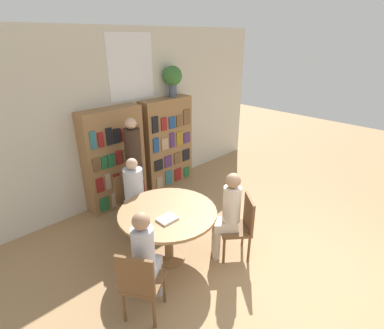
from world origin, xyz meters
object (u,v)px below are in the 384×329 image
Objects in this scene: bookshelf_right at (167,143)px; seated_reader_back at (145,255)px; reading_table at (168,219)px; chair_far_side at (241,224)px; flower_vase at (172,77)px; seated_reader_left at (136,192)px; bookshelf_left at (114,159)px; seated_reader_right at (228,211)px; chair_near_camera at (140,282)px; chair_left_side at (131,200)px; librarian_standing at (134,158)px.

seated_reader_back is at bearing -134.54° from bookshelf_right.
chair_far_side reaches higher than reading_table.
bookshelf_right is 3.05× the size of flower_vase.
flower_vase is 2.39m from seated_reader_left.
flower_vase reaches higher than bookshelf_right.
seated_reader_right is (0.30, -2.30, -0.16)m from bookshelf_left.
bookshelf_right is 1.37× the size of reading_table.
chair_near_camera is at bearing 126.00° from chair_far_side.
bookshelf_left reaches higher than reading_table.
seated_reader_right is at bearing -111.33° from bookshelf_right.
bookshelf_right is 1.97× the size of chair_left_side.
chair_left_side is 0.27m from seated_reader_left.
chair_left_side is at bearing 63.00° from chair_far_side.
chair_far_side is at bearing -79.07° from librarian_standing.
librarian_standing is at bearing 73.48° from reading_table.
chair_near_camera is 1.58m from chair_far_side.
bookshelf_right is at bearing -146.89° from chair_left_side.
bookshelf_right is at bearing 0.01° from bookshelf_left.
librarian_standing is at bearing 46.95° from seated_reader_right.
librarian_standing reaches higher than reading_table.
bookshelf_right is 3.11m from seated_reader_back.
bookshelf_right is 1.97× the size of chair_far_side.
reading_table is (-1.51, -1.79, -0.24)m from bookshelf_right.
chair_near_camera is 0.27m from seated_reader_back.
librarian_standing is at bearing -120.28° from seated_reader_left.
seated_reader_left is (-1.46, -0.99, -0.17)m from bookshelf_right.
seated_reader_back reaches higher than chair_near_camera.
seated_reader_back is at bearing -147.71° from reading_table.
bookshelf_right is at bearing 22.32° from chair_far_side.
librarian_standing is (-0.23, 1.80, 0.30)m from seated_reader_right.
seated_reader_back reaches higher than reading_table.
chair_near_camera is (-2.53, -2.32, -1.63)m from flower_vase.
reading_table is at bearing 90.00° from chair_left_side.
chair_near_camera and chair_left_side have the same top height.
reading_table is 1.43× the size of chair_far_side.
bookshelf_right is at bearing 23.97° from librarian_standing.
bookshelf_left is 1.97× the size of chair_far_side.
flower_vase is 2.45m from chair_left_side.
chair_near_camera is at bearing -135.27° from bookshelf_right.
bookshelf_left is 1.20m from bookshelf_right.
chair_near_camera is 1.45m from seated_reader_right.
chair_left_side reaches higher than reading_table.
seated_reader_back is (-0.72, -1.22, -0.00)m from seated_reader_left.
chair_far_side is at bearing -79.61° from bookshelf_left.
bookshelf_left is 1.37× the size of reading_table.
bookshelf_left is 0.93m from chair_left_side.
chair_near_camera is at bearing -90.00° from seated_reader_back.
flower_vase is 3.55m from seated_reader_back.
seated_reader_back reaches higher than chair_far_side.
flower_vase is 0.47× the size of seated_reader_left.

